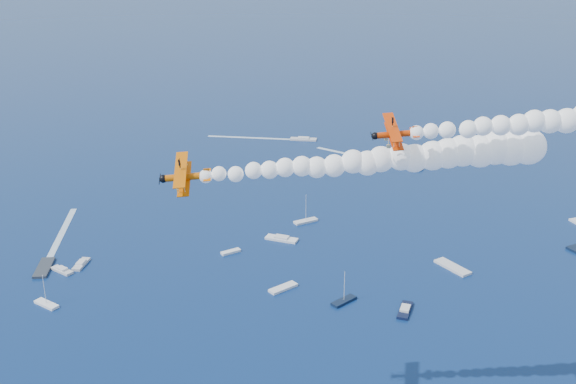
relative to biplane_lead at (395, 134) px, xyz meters
The scene contains 5 objects.
biplane_lead is the anchor object (origin of this frame).
biplane_trail 33.73m from the biplane_lead, 156.03° to the right, with size 8.28×9.28×5.59m, color #D95E04, non-canonical shape.
smoke_trail_trail 7.96m from the biplane_lead, 160.96° to the left, with size 50.21×32.93×10.23m, color white, non-canonical shape.
spectator_boats 110.81m from the biplane_lead, 104.38° to the left, with size 208.86×186.89×0.70m.
boat_wakes 172.61m from the biplane_lead, 132.09° to the left, with size 89.83×139.75×0.04m.
Camera 1 is at (52.20, -68.40, 90.90)m, focal length 43.09 mm.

